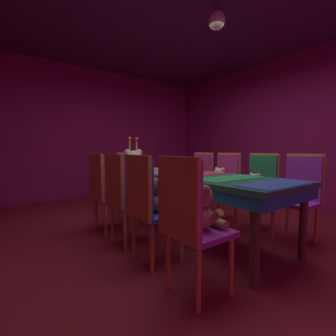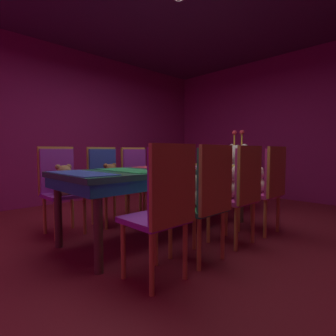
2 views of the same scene
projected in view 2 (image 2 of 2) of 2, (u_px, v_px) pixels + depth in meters
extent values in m
plane|color=maroon|center=(163.00, 233.00, 3.02)|extent=(7.90, 7.90, 0.00)
cube|color=#8C1959|center=(282.00, 127.00, 5.15)|extent=(5.20, 0.12, 2.80)
cube|color=#8C1959|center=(66.00, 125.00, 4.79)|extent=(0.12, 6.40, 2.80)
cube|color=#26724C|center=(163.00, 171.00, 2.97)|extent=(0.90, 2.31, 0.05)
cube|color=teal|center=(163.00, 177.00, 2.97)|extent=(0.88, 2.26, 0.10)
cylinder|color=#4C3826|center=(241.00, 196.00, 3.44)|extent=(0.07, 0.07, 0.69)
cylinder|color=#4C3826|center=(98.00, 229.00, 2.00)|extent=(0.07, 0.07, 0.69)
cylinder|color=#4C3826|center=(196.00, 190.00, 3.99)|extent=(0.07, 0.07, 0.69)
cylinder|color=#4C3826|center=(58.00, 212.00, 2.55)|extent=(0.07, 0.07, 0.69)
cube|color=blue|center=(81.00, 173.00, 2.29)|extent=(0.77, 0.32, 0.01)
cube|color=green|center=(128.00, 170.00, 2.63)|extent=(0.77, 0.32, 0.01)
cube|color=#E52D4C|center=(163.00, 168.00, 2.97)|extent=(0.77, 0.32, 0.01)
cube|color=pink|center=(192.00, 166.00, 3.31)|extent=(0.77, 0.32, 0.01)
cube|color=yellow|center=(215.00, 165.00, 3.65)|extent=(0.77, 0.32, 0.01)
cube|color=purple|center=(64.00, 195.00, 2.95)|extent=(0.40, 0.40, 0.04)
cube|color=purple|center=(57.00, 170.00, 3.06)|extent=(0.05, 0.38, 0.50)
cube|color=gold|center=(56.00, 170.00, 3.07)|extent=(0.03, 0.41, 0.55)
cylinder|color=gold|center=(85.00, 216.00, 2.96)|extent=(0.04, 0.04, 0.42)
cylinder|color=gold|center=(56.00, 221.00, 2.74)|extent=(0.04, 0.04, 0.42)
cylinder|color=gold|center=(72.00, 211.00, 3.19)|extent=(0.04, 0.04, 0.42)
cylinder|color=gold|center=(45.00, 215.00, 2.97)|extent=(0.04, 0.04, 0.42)
ellipsoid|color=#9E7247|center=(64.00, 186.00, 2.94)|extent=(0.20, 0.20, 0.16)
sphere|color=#9E7247|center=(64.00, 173.00, 2.92)|extent=(0.16, 0.16, 0.16)
sphere|color=tan|center=(66.00, 174.00, 2.88)|extent=(0.06, 0.06, 0.06)
sphere|color=#9E7247|center=(69.00, 167.00, 2.97)|extent=(0.06, 0.06, 0.06)
sphere|color=#9E7247|center=(58.00, 167.00, 2.88)|extent=(0.06, 0.06, 0.06)
cylinder|color=#9E7247|center=(74.00, 184.00, 2.98)|extent=(0.06, 0.14, 0.14)
cylinder|color=#9E7247|center=(56.00, 185.00, 2.84)|extent=(0.06, 0.14, 0.14)
cylinder|color=#9E7247|center=(74.00, 191.00, 2.89)|extent=(0.07, 0.15, 0.07)
cylinder|color=#9E7247|center=(64.00, 192.00, 2.81)|extent=(0.07, 0.15, 0.07)
cube|color=#2D47B2|center=(110.00, 190.00, 3.33)|extent=(0.40, 0.40, 0.04)
cube|color=#2D47B2|center=(103.00, 168.00, 3.44)|extent=(0.05, 0.38, 0.50)
cube|color=gold|center=(102.00, 168.00, 3.46)|extent=(0.03, 0.41, 0.55)
cylinder|color=gold|center=(128.00, 208.00, 3.35)|extent=(0.04, 0.04, 0.42)
cylinder|color=gold|center=(106.00, 212.00, 3.12)|extent=(0.04, 0.04, 0.42)
cylinder|color=gold|center=(114.00, 204.00, 3.57)|extent=(0.04, 0.04, 0.42)
cylinder|color=gold|center=(93.00, 208.00, 3.35)|extent=(0.04, 0.04, 0.42)
ellipsoid|color=brown|center=(110.00, 182.00, 3.33)|extent=(0.20, 0.20, 0.16)
sphere|color=brown|center=(111.00, 170.00, 3.30)|extent=(0.16, 0.16, 0.16)
sphere|color=#99663C|center=(113.00, 172.00, 3.27)|extent=(0.06, 0.06, 0.06)
sphere|color=brown|center=(114.00, 165.00, 3.35)|extent=(0.06, 0.06, 0.06)
sphere|color=brown|center=(106.00, 166.00, 3.27)|extent=(0.06, 0.06, 0.06)
cylinder|color=brown|center=(119.00, 180.00, 3.37)|extent=(0.06, 0.14, 0.13)
cylinder|color=brown|center=(105.00, 181.00, 3.23)|extent=(0.06, 0.14, 0.13)
cylinder|color=brown|center=(120.00, 186.00, 3.27)|extent=(0.07, 0.15, 0.07)
cylinder|color=brown|center=(112.00, 187.00, 3.20)|extent=(0.07, 0.15, 0.07)
cube|color=purple|center=(142.00, 186.00, 3.69)|extent=(0.40, 0.40, 0.04)
cube|color=purple|center=(134.00, 167.00, 3.80)|extent=(0.05, 0.38, 0.50)
cube|color=gold|center=(133.00, 167.00, 3.81)|extent=(0.03, 0.41, 0.55)
cylinder|color=gold|center=(158.00, 203.00, 3.70)|extent=(0.04, 0.04, 0.42)
cylinder|color=gold|center=(140.00, 206.00, 3.48)|extent=(0.04, 0.04, 0.42)
cylinder|color=gold|center=(144.00, 200.00, 3.93)|extent=(0.04, 0.04, 0.42)
cylinder|color=gold|center=(126.00, 202.00, 3.71)|extent=(0.04, 0.04, 0.42)
ellipsoid|color=olive|center=(142.00, 180.00, 3.68)|extent=(0.17, 0.17, 0.13)
sphere|color=olive|center=(143.00, 171.00, 3.66)|extent=(0.13, 0.13, 0.13)
sphere|color=#AE7747|center=(145.00, 172.00, 3.63)|extent=(0.05, 0.05, 0.05)
sphere|color=olive|center=(145.00, 168.00, 3.71)|extent=(0.05, 0.05, 0.05)
sphere|color=olive|center=(139.00, 168.00, 3.64)|extent=(0.05, 0.05, 0.05)
cylinder|color=olive|center=(148.00, 179.00, 3.71)|extent=(0.05, 0.12, 0.11)
cylinder|color=olive|center=(139.00, 179.00, 3.60)|extent=(0.05, 0.12, 0.11)
cylinder|color=olive|center=(150.00, 183.00, 3.64)|extent=(0.06, 0.12, 0.06)
cylinder|color=olive|center=(145.00, 184.00, 3.58)|extent=(0.06, 0.12, 0.06)
cube|color=#CC338C|center=(168.00, 183.00, 4.04)|extent=(0.40, 0.40, 0.04)
cube|color=#CC338C|center=(160.00, 165.00, 4.16)|extent=(0.05, 0.38, 0.50)
cube|color=gold|center=(159.00, 165.00, 4.17)|extent=(0.03, 0.41, 0.55)
cylinder|color=gold|center=(182.00, 198.00, 4.06)|extent=(0.04, 0.04, 0.42)
cylinder|color=gold|center=(168.00, 201.00, 3.83)|extent=(0.04, 0.04, 0.42)
cylinder|color=gold|center=(168.00, 196.00, 4.29)|extent=(0.04, 0.04, 0.42)
cylinder|color=gold|center=(153.00, 198.00, 4.06)|extent=(0.04, 0.04, 0.42)
ellipsoid|color=#9E7247|center=(168.00, 177.00, 4.04)|extent=(0.18, 0.18, 0.15)
sphere|color=#9E7247|center=(168.00, 168.00, 4.02)|extent=(0.15, 0.15, 0.15)
sphere|color=tan|center=(171.00, 169.00, 3.98)|extent=(0.05, 0.05, 0.05)
sphere|color=#9E7247|center=(170.00, 165.00, 4.06)|extent=(0.05, 0.05, 0.05)
sphere|color=#9E7247|center=(165.00, 165.00, 3.99)|extent=(0.05, 0.05, 0.05)
cylinder|color=#9E7247|center=(174.00, 176.00, 4.07)|extent=(0.05, 0.13, 0.12)
cylinder|color=#9E7247|center=(165.00, 176.00, 3.95)|extent=(0.05, 0.13, 0.12)
cylinder|color=#9E7247|center=(175.00, 180.00, 3.99)|extent=(0.06, 0.14, 0.06)
cylinder|color=#9E7247|center=(171.00, 181.00, 3.92)|extent=(0.06, 0.14, 0.06)
cube|color=purple|center=(154.00, 220.00, 1.91)|extent=(0.40, 0.40, 0.04)
cube|color=purple|center=(172.00, 185.00, 1.76)|extent=(0.05, 0.38, 0.50)
cube|color=gold|center=(174.00, 185.00, 1.74)|extent=(0.03, 0.41, 0.55)
cylinder|color=gold|center=(185.00, 251.00, 1.92)|extent=(0.04, 0.04, 0.42)
cylinder|color=gold|center=(152.00, 264.00, 1.70)|extent=(0.04, 0.04, 0.42)
cylinder|color=gold|center=(156.00, 240.00, 2.15)|extent=(0.04, 0.04, 0.42)
cylinder|color=gold|center=(123.00, 250.00, 1.92)|extent=(0.04, 0.04, 0.42)
cube|color=#268C4C|center=(197.00, 209.00, 2.26)|extent=(0.40, 0.40, 0.04)
cube|color=#268C4C|center=(214.00, 179.00, 2.12)|extent=(0.05, 0.38, 0.50)
cube|color=gold|center=(216.00, 179.00, 2.10)|extent=(0.03, 0.41, 0.55)
cylinder|color=gold|center=(223.00, 235.00, 2.27)|extent=(0.04, 0.04, 0.42)
cylinder|color=gold|center=(199.00, 244.00, 2.05)|extent=(0.04, 0.04, 0.42)
cylinder|color=gold|center=(194.00, 227.00, 2.50)|extent=(0.04, 0.04, 0.42)
cylinder|color=gold|center=(170.00, 235.00, 2.28)|extent=(0.04, 0.04, 0.42)
ellipsoid|color=beige|center=(197.00, 198.00, 2.26)|extent=(0.17, 0.17, 0.14)
sphere|color=beige|center=(195.00, 183.00, 2.26)|extent=(0.14, 0.14, 0.14)
sphere|color=#FDDCAD|center=(191.00, 184.00, 2.29)|extent=(0.05, 0.05, 0.05)
sphere|color=beige|center=(193.00, 178.00, 2.21)|extent=(0.05, 0.05, 0.05)
sphere|color=beige|center=(201.00, 177.00, 2.28)|extent=(0.05, 0.05, 0.05)
cylinder|color=beige|center=(187.00, 197.00, 2.22)|extent=(0.05, 0.12, 0.11)
cylinder|color=beige|center=(200.00, 194.00, 2.34)|extent=(0.05, 0.12, 0.11)
cylinder|color=beige|center=(183.00, 202.00, 2.31)|extent=(0.06, 0.13, 0.06)
cylinder|color=beige|center=(190.00, 201.00, 2.37)|extent=(0.06, 0.13, 0.06)
cube|color=#CC338C|center=(231.00, 200.00, 2.67)|extent=(0.40, 0.40, 0.04)
cube|color=#CC338C|center=(248.00, 175.00, 2.52)|extent=(0.05, 0.38, 0.50)
cube|color=gold|center=(250.00, 175.00, 2.50)|extent=(0.03, 0.41, 0.55)
cylinder|color=gold|center=(253.00, 222.00, 2.68)|extent=(0.04, 0.04, 0.42)
cylinder|color=gold|center=(236.00, 229.00, 2.45)|extent=(0.04, 0.04, 0.42)
cylinder|color=gold|center=(226.00, 217.00, 2.91)|extent=(0.04, 0.04, 0.42)
cylinder|color=gold|center=(208.00, 222.00, 2.68)|extent=(0.04, 0.04, 0.42)
ellipsoid|color=beige|center=(231.00, 189.00, 2.66)|extent=(0.20, 0.20, 0.16)
sphere|color=beige|center=(230.00, 175.00, 2.66)|extent=(0.16, 0.16, 0.16)
sphere|color=#FDDCAD|center=(225.00, 176.00, 2.70)|extent=(0.06, 0.06, 0.06)
sphere|color=beige|center=(228.00, 170.00, 2.60)|extent=(0.06, 0.06, 0.06)
sphere|color=beige|center=(235.00, 169.00, 2.69)|extent=(0.06, 0.06, 0.06)
cylinder|color=beige|center=(222.00, 188.00, 2.62)|extent=(0.05, 0.14, 0.13)
cylinder|color=beige|center=(233.00, 187.00, 2.75)|extent=(0.05, 0.14, 0.13)
cylinder|color=beige|center=(217.00, 194.00, 2.72)|extent=(0.07, 0.15, 0.07)
cylinder|color=beige|center=(223.00, 193.00, 2.79)|extent=(0.07, 0.15, 0.07)
cube|color=#CC338C|center=(259.00, 194.00, 3.03)|extent=(0.40, 0.40, 0.04)
cube|color=#CC338C|center=(275.00, 172.00, 2.89)|extent=(0.05, 0.38, 0.50)
cube|color=gold|center=(277.00, 172.00, 2.87)|extent=(0.03, 0.41, 0.55)
cylinder|color=gold|center=(278.00, 214.00, 3.05)|extent=(0.04, 0.04, 0.42)
cylinder|color=gold|center=(265.00, 219.00, 2.82)|extent=(0.04, 0.04, 0.42)
cylinder|color=gold|center=(252.00, 209.00, 3.27)|extent=(0.04, 0.04, 0.42)
cylinder|color=gold|center=(239.00, 214.00, 3.05)|extent=(0.04, 0.04, 0.42)
ellipsoid|color=beige|center=(259.00, 186.00, 3.03)|extent=(0.18, 0.18, 0.14)
sphere|color=beige|center=(258.00, 174.00, 3.03)|extent=(0.14, 0.14, 0.14)
sphere|color=#FDDCAD|center=(254.00, 175.00, 3.07)|extent=(0.05, 0.05, 0.05)
sphere|color=beige|center=(257.00, 170.00, 2.98)|extent=(0.05, 0.05, 0.05)
sphere|color=beige|center=(261.00, 170.00, 3.05)|extent=(0.05, 0.05, 0.05)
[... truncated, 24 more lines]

